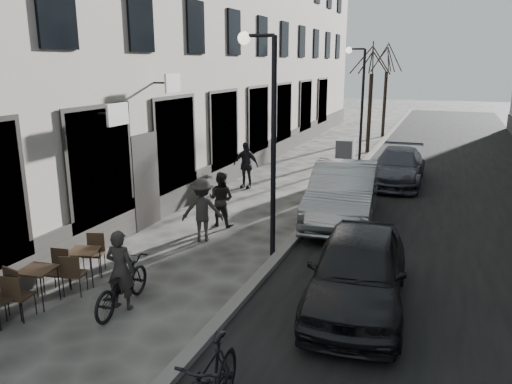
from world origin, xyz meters
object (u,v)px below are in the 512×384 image
Objects in this scene: pedestrian_far at (246,165)px; car_near at (358,270)px; bistro_set_b at (39,283)px; pedestrian_mid at (202,210)px; car_far at (398,167)px; utility_cabinet at (345,161)px; tree_far at (387,58)px; car_mid at (344,193)px; pedestrian_near at (221,199)px; bistro_set_c at (84,263)px; tree_near at (373,58)px; bicycle at (122,285)px; streetlamp_far at (359,92)px; streetlamp_near at (266,122)px.

pedestrian_far is 9.40m from car_near.
bistro_set_b is 4.47m from pedestrian_mid.
utility_cabinet is at bearing -166.29° from car_far.
car_near is 10.37m from car_far.
tree_far is 18.15m from car_mid.
bistro_set_c is at bearing 79.10° from pedestrian_near.
bistro_set_b is 1.11m from bistro_set_c.
tree_near is 3.82× the size of bistro_set_b.
bistro_set_b is 0.92× the size of pedestrian_mid.
bistro_set_b is at bearing -115.41° from bistro_set_c.
bistro_set_b is (-3.18, -24.92, -4.22)m from tree_far.
pedestrian_far is at bearing 120.42° from car_near.
bicycle is 3.84m from pedestrian_mid.
pedestrian_far reaches higher than car_far.
bistro_set_c is at bearing -129.17° from car_mid.
car_mid is (-1.30, 5.13, 0.10)m from car_near.
car_near is (2.40, -16.83, -3.94)m from tree_near.
pedestrian_far is at bearing -115.39° from streetlamp_far.
pedestrian_mid reaches higher than bicycle.
pedestrian_far reaches higher than utility_cabinet.
pedestrian_far is (-2.98, -15.12, -3.82)m from tree_far.
utility_cabinet is at bearing 98.08° from car_near.
car_mid reaches higher than bistro_set_b.
utility_cabinet is 1.97m from car_far.
tree_far is 23.29m from car_near.
pedestrian_mid is (-1.84, 0.35, -2.35)m from streetlamp_near.
pedestrian_far is at bearing 81.64° from bistro_set_b.
bicycle is 9.45m from pedestrian_far.
bicycle is at bearing 96.18° from pedestrian_near.
pedestrian_mid is (-1.92, -20.65, -3.85)m from tree_far.
streetlamp_far is 0.89× the size of tree_far.
pedestrian_far is 0.40× the size of car_near.
tree_far is at bearing 87.48° from utility_cabinet.
bicycle is (1.38, -0.65, 0.03)m from bistro_set_c.
car_near is at bearing -79.87° from streetlamp_far.
pedestrian_mid reaches higher than car_far.
pedestrian_near is at bearing -91.45° from bicycle.
bistro_set_b is 0.35× the size of car_near.
pedestrian_near is at bearing -95.82° from tree_far.
car_far is at bearing 47.75° from bistro_set_c.
utility_cabinet is 3.86m from pedestrian_far.
streetlamp_near and streetlamp_far have the same top height.
tree_near is 15.27m from pedestrian_mid.
tree_near is at bearing 89.72° from streetlamp_near.
tree_far is at bearing 91.55° from car_near.
car_near is at bearing -88.53° from car_far.
car_far is at bearing 75.70° from streetlamp_near.
tree_far is 13.49m from utility_cabinet.
tree_far is at bearing 89.54° from streetlamp_far.
bicycle is at bearing -117.25° from car_mid.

